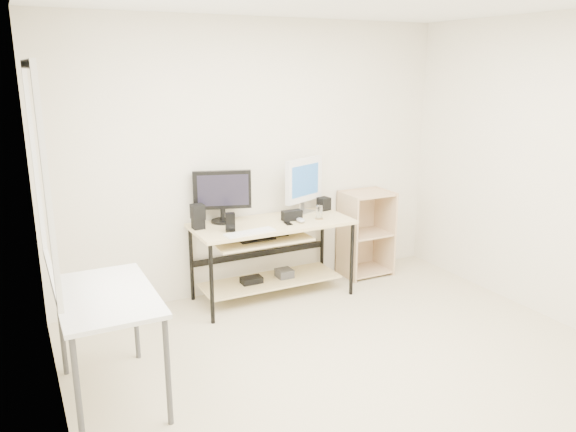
# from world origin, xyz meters

# --- Properties ---
(room) EXTENTS (4.01, 4.01, 2.62)m
(room) POSITION_xyz_m (-0.14, 0.04, 1.32)
(room) COLOR beige
(room) RESTS_ON ground
(desk) EXTENTS (1.50, 0.65, 0.75)m
(desk) POSITION_xyz_m (-0.03, 1.66, 0.54)
(desk) COLOR beige
(desk) RESTS_ON ground
(side_table) EXTENTS (0.60, 1.00, 0.75)m
(side_table) POSITION_xyz_m (-1.68, 0.60, 0.67)
(side_table) COLOR white
(side_table) RESTS_ON ground
(shelf_unit) EXTENTS (0.50, 0.40, 0.90)m
(shelf_unit) POSITION_xyz_m (1.15, 1.82, 0.45)
(shelf_unit) COLOR #D5B385
(shelf_unit) RESTS_ON ground
(black_monitor) EXTENTS (0.53, 0.22, 0.49)m
(black_monitor) POSITION_xyz_m (-0.41, 1.86, 1.03)
(black_monitor) COLOR black
(black_monitor) RESTS_ON desk
(white_imac) EXTENTS (0.49, 0.24, 0.54)m
(white_imac) POSITION_xyz_m (0.43, 1.84, 1.06)
(white_imac) COLOR silver
(white_imac) RESTS_ON desk
(keyboard) EXTENTS (0.47, 0.18, 0.02)m
(keyboard) POSITION_xyz_m (-0.33, 1.42, 0.76)
(keyboard) COLOR white
(keyboard) RESTS_ON desk
(mouse) EXTENTS (0.09, 0.13, 0.04)m
(mouse) POSITION_xyz_m (0.24, 1.54, 0.77)
(mouse) COLOR #B6B6BB
(mouse) RESTS_ON desk
(center_speaker) EXTENTS (0.19, 0.09, 0.09)m
(center_speaker) POSITION_xyz_m (0.20, 1.64, 0.80)
(center_speaker) COLOR black
(center_speaker) RESTS_ON desk
(speaker_left) EXTENTS (0.11, 0.11, 0.22)m
(speaker_left) POSITION_xyz_m (-0.68, 1.76, 0.87)
(speaker_left) COLOR black
(speaker_left) RESTS_ON desk
(speaker_right) EXTENTS (0.12, 0.12, 0.13)m
(speaker_right) POSITION_xyz_m (0.66, 1.84, 0.81)
(speaker_right) COLOR black
(speaker_right) RESTS_ON desk
(audio_controller) EXTENTS (0.10, 0.07, 0.17)m
(audio_controller) POSITION_xyz_m (-0.46, 1.55, 0.83)
(audio_controller) COLOR black
(audio_controller) RESTS_ON desk
(volume_puck) EXTENTS (0.06, 0.06, 0.02)m
(volume_puck) POSITION_xyz_m (-0.41, 1.63, 0.76)
(volume_puck) COLOR black
(volume_puck) RESTS_ON desk
(smartphone) EXTENTS (0.07, 0.11, 0.01)m
(smartphone) POSITION_xyz_m (0.11, 1.53, 0.75)
(smartphone) COLOR black
(smartphone) RESTS_ON desk
(coaster) EXTENTS (0.10, 0.10, 0.01)m
(coaster) POSITION_xyz_m (0.45, 1.56, 0.75)
(coaster) COLOR #A6804B
(coaster) RESTS_ON desk
(drinking_glass) EXTENTS (0.08, 0.08, 0.12)m
(drinking_glass) POSITION_xyz_m (0.45, 1.56, 0.82)
(drinking_glass) COLOR white
(drinking_glass) RESTS_ON coaster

